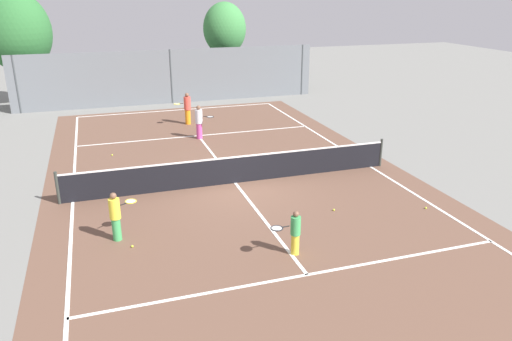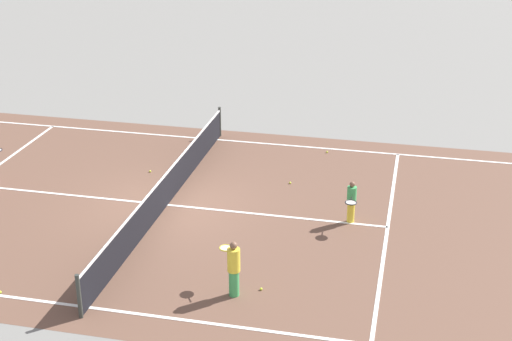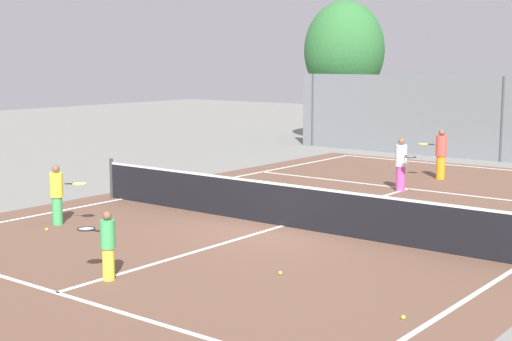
{
  "view_description": "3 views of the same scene",
  "coord_description": "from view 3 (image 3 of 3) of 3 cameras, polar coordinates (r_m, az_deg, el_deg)",
  "views": [
    {
      "loc": [
        -4.41,
        -15.9,
        6.51
      ],
      "look_at": [
        0.3,
        -1.48,
        0.96
      ],
      "focal_mm": 34.74,
      "sensor_mm": 36.0,
      "label": 1
    },
    {
      "loc": [
        -18.9,
        -6.93,
        9.66
      ],
      "look_at": [
        0.03,
        -2.67,
        1.34
      ],
      "focal_mm": 53.09,
      "sensor_mm": 36.0,
      "label": 2
    },
    {
      "loc": [
        9.98,
        -13.82,
        3.83
      ],
      "look_at": [
        -0.3,
        -0.63,
        1.35
      ],
      "focal_mm": 52.72,
      "sensor_mm": 36.0,
      "label": 3
    }
  ],
  "objects": [
    {
      "name": "tennis_ball_5",
      "position": [
        17.62,
        -15.6,
        -4.33
      ],
      "size": [
        0.07,
        0.07,
        0.07
      ],
      "primitive_type": "sphere",
      "color": "#CCE533",
      "rests_on": "ground_plane"
    },
    {
      "name": "player_2",
      "position": [
        13.41,
        -11.26,
        -5.5
      ],
      "size": [
        0.84,
        0.35,
        1.23
      ],
      "color": "yellow",
      "rests_on": "ground_plane"
    },
    {
      "name": "tennis_net",
      "position": [
        17.37,
        2.06,
        -2.59
      ],
      "size": [
        11.9,
        0.1,
        1.1
      ],
      "color": "#333833",
      "rests_on": "ground_plane"
    },
    {
      "name": "tennis_ball_2",
      "position": [
        11.58,
        11.11,
        -10.87
      ],
      "size": [
        0.07,
        0.07,
        0.07
      ],
      "primitive_type": "sphere",
      "color": "#CCE533",
      "rests_on": "ground_plane"
    },
    {
      "name": "ground_plane",
      "position": [
        17.47,
        2.06,
        -4.23
      ],
      "size": [
        80.0,
        80.0,
        0.0
      ],
      "primitive_type": "plane",
      "color": "slate"
    },
    {
      "name": "tree_0",
      "position": [
        35.19,
        6.7,
        8.99
      ],
      "size": [
        3.78,
        3.44,
        6.5
      ],
      "color": "brown",
      "rests_on": "ground_plane"
    },
    {
      "name": "tennis_ball_1",
      "position": [
        17.45,
        10.49,
        -4.28
      ],
      "size": [
        0.07,
        0.07,
        0.07
      ],
      "primitive_type": "sphere",
      "color": "#CCE533",
      "rests_on": "ground_plane"
    },
    {
      "name": "player_3",
      "position": [
        24.85,
        13.83,
        1.27
      ],
      "size": [
        0.93,
        0.53,
        1.62
      ],
      "color": "orange",
      "rests_on": "ground_plane"
    },
    {
      "name": "perimeter_fence",
      "position": [
        29.64,
        18.18,
        3.7
      ],
      "size": [
        18.0,
        0.12,
        3.2
      ],
      "color": "slate",
      "rests_on": "ground_plane"
    },
    {
      "name": "player_0",
      "position": [
        22.34,
        10.96,
        0.5
      ],
      "size": [
        0.86,
        0.73,
        1.56
      ],
      "color": "#D14799",
      "rests_on": "ground_plane"
    },
    {
      "name": "tennis_ball_8",
      "position": [
        23.43,
        0.61,
        -0.89
      ],
      "size": [
        0.07,
        0.07,
        0.07
      ],
      "primitive_type": "sphere",
      "color": "#CCE533",
      "rests_on": "ground_plane"
    },
    {
      "name": "tennis_ball_6",
      "position": [
        22.59,
        -5.68,
        -1.28
      ],
      "size": [
        0.07,
        0.07,
        0.07
      ],
      "primitive_type": "sphere",
      "color": "#CCE533",
      "rests_on": "ground_plane"
    },
    {
      "name": "court_surface",
      "position": [
        17.47,
        2.06,
        -4.23
      ],
      "size": [
        13.0,
        25.0,
        0.01
      ],
      "color": "brown",
      "rests_on": "ground_plane"
    },
    {
      "name": "tennis_ball_4",
      "position": [
        13.62,
        1.86,
        -7.77
      ],
      "size": [
        0.07,
        0.07,
        0.07
      ],
      "primitive_type": "sphere",
      "color": "#CCE533",
      "rests_on": "ground_plane"
    },
    {
      "name": "player_1",
      "position": [
        18.08,
        -14.82,
        -1.72
      ],
      "size": [
        0.84,
        0.68,
        1.41
      ],
      "color": "#3FA559",
      "rests_on": "ground_plane"
    },
    {
      "name": "tennis_ball_7",
      "position": [
        19.45,
        -4.81,
        -2.85
      ],
      "size": [
        0.07,
        0.07,
        0.07
      ],
      "primitive_type": "sphere",
      "color": "#CCE533",
      "rests_on": "ground_plane"
    }
  ]
}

